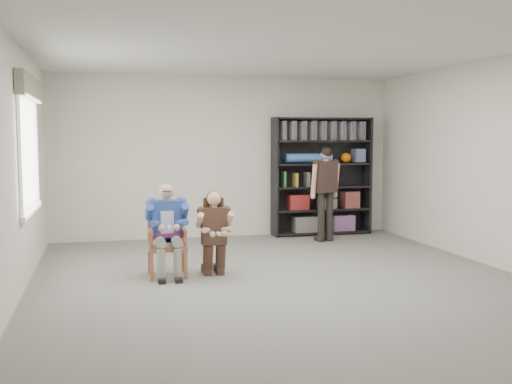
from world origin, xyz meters
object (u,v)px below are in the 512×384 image
object	(u,v)px
seated_man	(167,230)
bookshelf	(322,176)
armchair	(167,241)
standing_man	(326,194)
kneeling_woman	(214,234)

from	to	relation	value
seated_man	bookshelf	xyz separation A→B (m)	(3.04, 2.61, 0.46)
seated_man	bookshelf	bearing A→B (deg)	41.48
armchair	bookshelf	bearing A→B (deg)	41.48
armchair	standing_man	world-z (taller)	standing_man
armchair	kneeling_woman	bearing A→B (deg)	-10.92
armchair	standing_man	xyz separation A→B (m)	(2.84, 1.89, 0.34)
seated_man	bookshelf	world-z (taller)	bookshelf
kneeling_woman	bookshelf	world-z (taller)	bookshelf
standing_man	bookshelf	bearing A→B (deg)	63.10
armchair	kneeling_woman	xyz separation A→B (m)	(0.58, -0.12, 0.09)
seated_man	armchair	bearing A→B (deg)	0.00
kneeling_woman	standing_man	world-z (taller)	standing_man
armchair	standing_man	bearing A→B (deg)	34.46
bookshelf	kneeling_woman	bearing A→B (deg)	-131.95
seated_man	kneeling_woman	bearing A→B (deg)	-10.92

